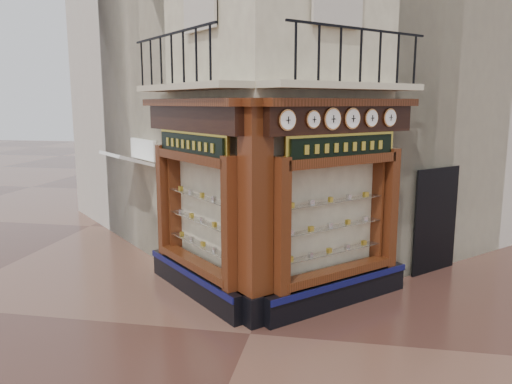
% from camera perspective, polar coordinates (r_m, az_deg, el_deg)
% --- Properties ---
extents(ground, '(80.00, 80.00, 0.00)m').
position_cam_1_polar(ground, '(8.88, -0.67, -15.90)').
color(ground, '#482A22').
rests_on(ground, ground).
extents(main_building, '(11.31, 11.31, 12.00)m').
position_cam_1_polar(main_building, '(14.23, 4.30, 18.60)').
color(main_building, beige).
rests_on(main_building, ground).
extents(neighbour_left, '(11.31, 11.31, 11.00)m').
position_cam_1_polar(neighbour_left, '(17.02, -3.42, 15.51)').
color(neighbour_left, beige).
rests_on(neighbour_left, ground).
extents(neighbour_right, '(11.31, 11.31, 11.00)m').
position_cam_1_polar(neighbour_right, '(16.57, 14.10, 15.38)').
color(neighbour_right, beige).
rests_on(neighbour_right, ground).
extents(shopfront_left, '(2.86, 2.86, 3.98)m').
position_cam_1_polar(shopfront_left, '(10.04, -6.87, -0.97)').
color(shopfront_left, black).
rests_on(shopfront_left, ground).
extents(shopfront_right, '(2.86, 2.86, 3.98)m').
position_cam_1_polar(shopfront_right, '(9.59, 9.40, -1.55)').
color(shopfront_right, black).
rests_on(shopfront_right, ground).
extents(corner_pilaster, '(0.85, 0.85, 3.98)m').
position_cam_1_polar(corner_pilaster, '(8.69, -0.07, -2.83)').
color(corner_pilaster, black).
rests_on(corner_pilaster, ground).
extents(balcony, '(5.94, 2.97, 1.03)m').
position_cam_1_polar(balcony, '(9.45, 1.04, 12.07)').
color(balcony, beige).
rests_on(balcony, ground).
extents(clock_a, '(0.29, 0.29, 0.35)m').
position_cam_1_polar(clock_a, '(8.34, 3.58, 8.21)').
color(clock_a, '#C87F42').
rests_on(clock_a, ground).
extents(clock_b, '(0.26, 0.26, 0.31)m').
position_cam_1_polar(clock_b, '(8.70, 6.54, 8.24)').
color(clock_b, '#C87F42').
rests_on(clock_b, ground).
extents(clock_c, '(0.32, 0.32, 0.40)m').
position_cam_1_polar(clock_c, '(9.00, 8.71, 8.25)').
color(clock_c, '#C87F42').
rests_on(clock_c, ground).
extents(clock_d, '(0.31, 0.31, 0.39)m').
position_cam_1_polar(clock_d, '(9.34, 10.93, 8.25)').
color(clock_d, '#C87F42').
rests_on(clock_d, ground).
extents(clock_e, '(0.28, 0.28, 0.34)m').
position_cam_1_polar(clock_e, '(9.70, 13.03, 8.24)').
color(clock_e, '#C87F42').
rests_on(clock_e, ground).
extents(clock_f, '(0.29, 0.29, 0.35)m').
position_cam_1_polar(clock_f, '(10.09, 15.03, 8.22)').
color(clock_f, '#C87F42').
rests_on(clock_f, ground).
extents(awning, '(1.67, 1.67, 0.33)m').
position_cam_1_polar(awning, '(13.21, -14.12, -7.35)').
color(awning, white).
rests_on(awning, ground).
extents(signboard_left, '(1.97, 1.97, 0.53)m').
position_cam_1_polar(signboard_left, '(9.85, -7.41, 5.40)').
color(signboard_left, gold).
rests_on(signboard_left, ground).
extents(signboard_right, '(1.96, 1.96, 0.52)m').
position_cam_1_polar(signboard_right, '(9.38, 9.92, 5.11)').
color(signboard_right, gold).
rests_on(signboard_right, ground).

